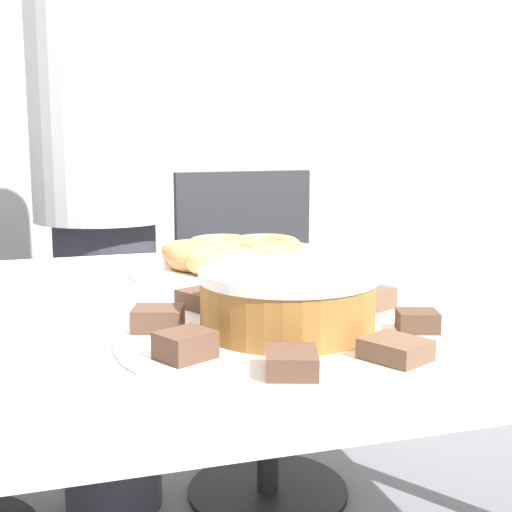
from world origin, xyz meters
TOP-DOWN VIEW (x-y plane):
  - wall_back at (0.00, 1.52)m, footprint 8.00×0.05m
  - table at (0.00, 0.00)m, footprint 1.88×0.84m
  - person_standing at (-0.13, 0.87)m, footprint 0.34×0.34m
  - office_chair_right at (0.28, 0.86)m, footprint 0.46×0.46m
  - plate_cake at (-0.03, -0.20)m, footprint 0.39×0.39m
  - plate_donuts at (0.02, 0.20)m, footprint 0.35×0.35m
  - frosted_cake at (-0.03, -0.20)m, footprint 0.20×0.20m
  - lamington_0 at (-0.17, -0.16)m, footprint 0.07×0.06m
  - lamington_1 at (-0.16, -0.27)m, footprint 0.07×0.06m
  - lamington_2 at (-0.08, -0.34)m, footprint 0.06×0.07m
  - lamington_3 at (0.03, -0.33)m, footprint 0.07×0.08m
  - lamington_4 at (0.11, -0.25)m, footprint 0.05×0.05m
  - lamington_5 at (0.10, -0.14)m, footprint 0.08×0.07m
  - lamington_6 at (0.01, -0.06)m, footprint 0.07×0.07m
  - lamington_7 at (-0.10, -0.07)m, footprint 0.07×0.07m
  - donut_0 at (0.02, 0.20)m, footprint 0.12×0.12m
  - donut_1 at (-0.04, 0.19)m, footprint 0.11×0.11m
  - donut_2 at (-0.02, 0.14)m, footprint 0.11×0.11m
  - donut_3 at (0.06, 0.11)m, footprint 0.12×0.12m
  - donut_4 at (0.11, 0.18)m, footprint 0.11×0.11m
  - donut_5 at (0.09, 0.25)m, footprint 0.13×0.13m
  - donut_6 at (0.02, 0.29)m, footprint 0.12×0.12m
  - donut_7 at (-0.04, 0.26)m, footprint 0.10×0.10m

SIDE VIEW (x-z plane):
  - office_chair_right at x=0.28m, z-range -0.03..0.85m
  - table at x=0.00m, z-range 0.29..1.05m
  - plate_cake at x=-0.03m, z-range 0.75..0.76m
  - plate_donuts at x=0.02m, z-range 0.75..0.76m
  - lamington_3 at x=0.03m, z-range 0.76..0.78m
  - lamington_6 at x=0.01m, z-range 0.76..0.78m
  - lamington_2 at x=-0.08m, z-range 0.76..0.78m
  - lamington_7 at x=-0.10m, z-range 0.76..0.79m
  - lamington_4 at x=0.11m, z-range 0.76..0.79m
  - lamington_0 at x=-0.17m, z-range 0.76..0.79m
  - lamington_5 at x=0.10m, z-range 0.76..0.79m
  - lamington_1 at x=-0.16m, z-range 0.76..0.79m
  - donut_3 at x=0.06m, z-range 0.76..0.79m
  - donut_4 at x=0.11m, z-range 0.76..0.80m
  - donut_7 at x=-0.04m, z-range 0.76..0.80m
  - donut_0 at x=0.02m, z-range 0.76..0.80m
  - donut_6 at x=0.02m, z-range 0.76..0.80m
  - donut_1 at x=-0.04m, z-range 0.76..0.80m
  - donut_5 at x=0.09m, z-range 0.76..0.80m
  - donut_2 at x=-0.02m, z-range 0.76..0.80m
  - frosted_cake at x=-0.03m, z-range 0.76..0.83m
  - person_standing at x=-0.13m, z-range 0.04..1.62m
  - wall_back at x=0.00m, z-range 0.00..2.60m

